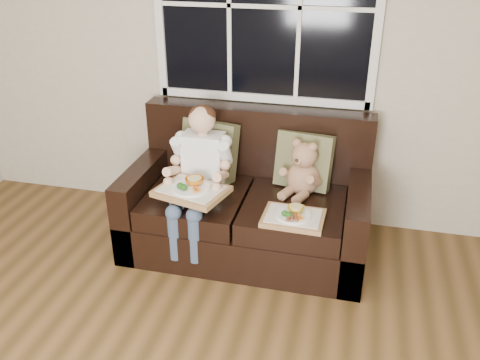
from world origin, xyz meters
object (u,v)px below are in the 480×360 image
(teddy_bear, at_px, (303,172))
(tray_left, at_px, (192,189))
(tray_right, at_px, (293,217))
(loveseat, at_px, (248,206))
(child, at_px, (199,165))

(teddy_bear, xyz_separation_m, tray_left, (-0.70, -0.37, -0.04))
(tray_left, height_order, tray_right, tray_left)
(loveseat, bearing_deg, teddy_bear, 6.04)
(tray_left, bearing_deg, child, 107.43)
(child, distance_m, tray_left, 0.22)
(child, height_order, teddy_bear, child)
(loveseat, xyz_separation_m, tray_right, (0.38, -0.35, 0.17))
(teddy_bear, distance_m, tray_right, 0.41)
(child, bearing_deg, teddy_bear, 13.01)
(loveseat, height_order, teddy_bear, loveseat)
(loveseat, xyz_separation_m, child, (-0.32, -0.12, 0.35))
(loveseat, distance_m, tray_left, 0.53)
(loveseat, distance_m, teddy_bear, 0.49)
(loveseat, bearing_deg, tray_right, -43.08)
(loveseat, xyz_separation_m, tray_left, (-0.32, -0.33, 0.27))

